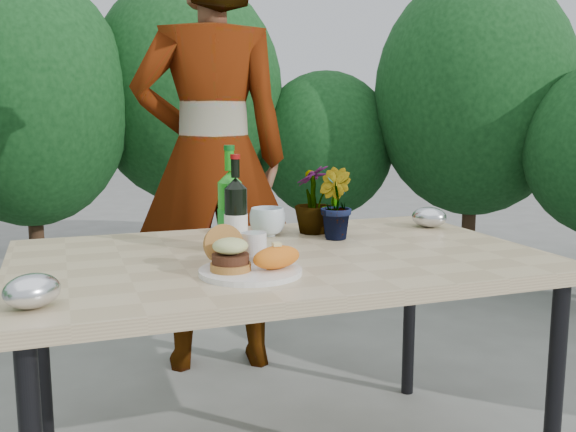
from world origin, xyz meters
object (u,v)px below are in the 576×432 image
object	(u,v)px
dinner_plate	(250,271)
wine_bottle	(236,217)
patio_table	(279,271)
person	(212,158)

from	to	relation	value
dinner_plate	wine_bottle	distance (m)	0.30
patio_table	dinner_plate	bearing A→B (deg)	-125.83
patio_table	dinner_plate	xyz separation A→B (m)	(-0.16, -0.22, 0.06)
wine_bottle	person	size ratio (longest dim) A/B	0.16
patio_table	person	world-z (taller)	person
patio_table	dinner_plate	world-z (taller)	dinner_plate
wine_bottle	person	bearing A→B (deg)	97.97
wine_bottle	patio_table	bearing A→B (deg)	-11.54
wine_bottle	dinner_plate	bearing A→B (deg)	-80.68
dinner_plate	wine_bottle	world-z (taller)	wine_bottle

